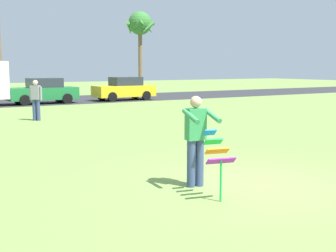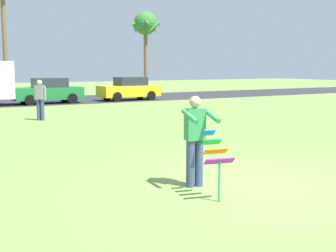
% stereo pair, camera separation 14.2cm
% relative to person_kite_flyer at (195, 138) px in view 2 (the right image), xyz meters
% --- Properties ---
extents(ground_plane, '(120.00, 120.00, 0.00)m').
position_rel_person_kite_flyer_xyz_m(ground_plane, '(1.00, -0.45, -0.95)').
color(ground_plane, olive).
extents(road_strip, '(120.00, 8.00, 0.01)m').
position_rel_person_kite_flyer_xyz_m(road_strip, '(1.00, 23.01, -0.95)').
color(road_strip, '#2D2D33').
rests_on(road_strip, ground).
extents(person_kite_flyer, '(0.61, 0.71, 1.73)m').
position_rel_person_kite_flyer_xyz_m(person_kite_flyer, '(0.00, 0.00, 0.00)').
color(person_kite_flyer, '#384772').
rests_on(person_kite_flyer, ground).
extents(kite_held, '(0.53, 0.70, 1.18)m').
position_rel_person_kite_flyer_xyz_m(kite_held, '(-0.13, -0.82, -0.15)').
color(kite_held, blue).
rests_on(kite_held, ground).
extents(parked_car_green, '(4.22, 1.88, 1.60)m').
position_rel_person_kite_flyer_xyz_m(parked_car_green, '(2.77, 20.61, -0.18)').
color(parked_car_green, '#1E7238').
rests_on(parked_car_green, ground).
extents(parked_car_yellow, '(4.26, 1.95, 1.60)m').
position_rel_person_kite_flyer_xyz_m(parked_car_yellow, '(8.39, 20.61, -0.18)').
color(parked_car_yellow, yellow).
rests_on(parked_car_yellow, ground).
extents(palm_tree_centre_far, '(2.58, 2.71, 7.26)m').
position_rel_person_kite_flyer_xyz_m(palm_tree_centre_far, '(13.92, 28.74, 4.98)').
color(palm_tree_centre_far, brown).
rests_on(palm_tree_centre_far, ground).
extents(person_walker_near, '(0.44, 0.42, 1.73)m').
position_rel_person_kite_flyer_xyz_m(person_walker_near, '(0.13, 12.06, -0.02)').
color(person_walker_near, '#384772').
rests_on(person_walker_near, ground).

